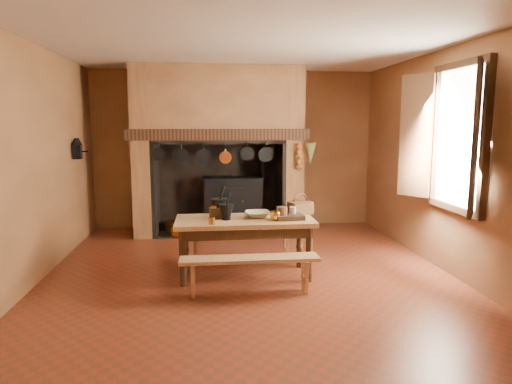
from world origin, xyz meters
TOP-DOWN VIEW (x-y plane):
  - floor at (0.00, 0.00)m, footprint 5.50×5.50m
  - ceiling at (0.00, 0.00)m, footprint 5.50×5.50m
  - back_wall at (0.00, 2.75)m, footprint 5.00×0.02m
  - wall_left at (-2.50, 0.00)m, footprint 0.02×5.50m
  - wall_right at (2.50, 0.00)m, footprint 0.02×5.50m
  - wall_front at (0.00, -2.75)m, footprint 5.00×0.02m
  - chimney_breast at (-0.30, 2.31)m, footprint 2.95×0.96m
  - iron_range at (-0.04, 2.45)m, footprint 1.12×0.55m
  - hearth_pans at (-1.05, 2.22)m, footprint 0.51×0.62m
  - hanging_pans at (-0.34, 1.81)m, footprint 1.92×0.29m
  - onion_string at (1.00, 1.79)m, footprint 0.12×0.10m
  - herb_bunch at (1.18, 1.79)m, footprint 0.20×0.20m
  - window at (2.35, -0.40)m, footprint 0.39×1.75m
  - wall_coffee_mill at (-2.42, 1.55)m, footprint 0.23×0.16m
  - work_table at (-0.05, -0.11)m, footprint 1.66×0.74m
  - bench_front at (-0.05, -0.75)m, footprint 1.51×0.26m
  - bench_back at (-0.05, 0.44)m, footprint 1.52×0.27m
  - mortar_large at (-0.35, 0.02)m, footprint 0.23×0.23m
  - mortar_small at (-0.27, -0.15)m, footprint 0.19×0.19m
  - coffee_grinder at (-0.40, -0.08)m, footprint 0.19×0.15m
  - brass_mug_a at (-0.45, -0.40)m, footprint 0.10×0.10m
  - brass_mug_b at (0.44, 0.16)m, footprint 0.08×0.08m
  - mixing_bowl at (0.11, -0.06)m, footprint 0.32×0.32m
  - stoneware_crock at (0.39, -0.23)m, footprint 0.13×0.13m
  - glass_jar at (0.53, -0.16)m, footprint 0.10×0.10m
  - wicker_basket at (0.68, 0.12)m, footprint 0.33×0.29m
  - wooden_tray at (0.48, -0.20)m, footprint 0.35×0.26m
  - brass_cup at (0.30, -0.26)m, footprint 0.16×0.16m

SIDE VIEW (x-z plane):
  - floor at x=0.00m, z-range 0.00..0.00m
  - hearth_pans at x=-1.05m, z-range -0.01..0.19m
  - bench_front at x=-0.05m, z-range 0.11..0.53m
  - bench_back at x=-0.05m, z-range 0.11..0.53m
  - iron_range at x=-0.04m, z-range -0.32..1.28m
  - work_table at x=-0.05m, z-range 0.25..0.97m
  - wooden_tray at x=0.48m, z-range 0.72..0.78m
  - mixing_bowl at x=0.11m, z-range 0.72..0.80m
  - brass_mug_a at x=-0.45m, z-range 0.72..0.80m
  - brass_mug_b at x=0.44m, z-range 0.72..0.81m
  - brass_cup at x=0.30m, z-range 0.72..0.83m
  - glass_jar at x=0.53m, z-range 0.72..0.86m
  - coffee_grinder at x=-0.40m, z-range 0.70..0.91m
  - stoneware_crock at x=0.39m, z-range 0.72..0.88m
  - wicker_basket at x=0.68m, z-range 0.67..0.94m
  - mortar_small at x=-0.27m, z-range 0.67..0.99m
  - mortar_large at x=-0.35m, z-range 0.66..1.04m
  - onion_string at x=1.00m, z-range 1.10..1.56m
  - hanging_pans at x=-0.34m, z-range 1.23..1.50m
  - herb_bunch at x=1.18m, z-range 1.21..1.56m
  - back_wall at x=0.00m, z-range 0.00..2.80m
  - wall_left at x=-2.50m, z-range 0.00..2.80m
  - wall_right at x=2.50m, z-range 0.00..2.80m
  - wall_front at x=0.00m, z-range 0.00..2.80m
  - wall_coffee_mill at x=-2.42m, z-range 1.36..1.67m
  - window at x=2.35m, z-range 0.82..2.58m
  - chimney_breast at x=-0.30m, z-range 0.41..3.21m
  - ceiling at x=0.00m, z-range 2.80..2.80m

